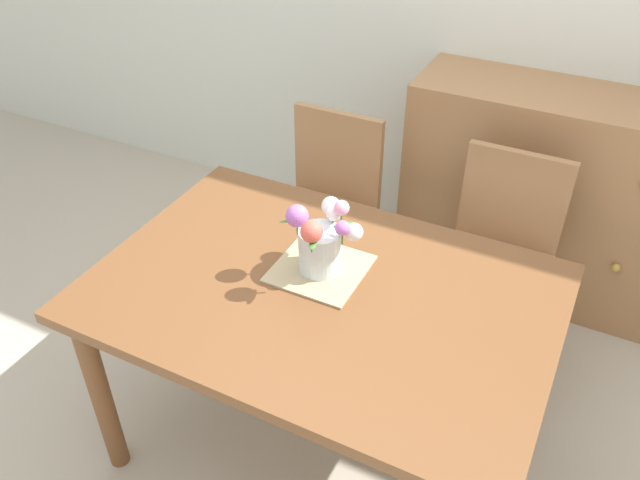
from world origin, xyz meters
TOP-DOWN VIEW (x-y plane):
  - ground_plane at (0.00, 0.00)m, footprint 12.00×12.00m
  - dining_table at (0.00, 0.00)m, footprint 1.44×0.98m
  - chair_left at (-0.39, 0.83)m, footprint 0.42×0.42m
  - chair_right at (0.39, 0.83)m, footprint 0.42×0.42m
  - dresser at (0.55, 1.33)m, footprint 1.40×0.47m
  - placemat at (-0.05, 0.08)m, footprint 0.28×0.28m
  - flower_vase at (-0.04, 0.08)m, footprint 0.26×0.27m

SIDE VIEW (x-z plane):
  - ground_plane at x=0.00m, z-range 0.00..0.00m
  - dresser at x=0.55m, z-range 0.00..1.00m
  - chair_left at x=-0.39m, z-range 0.07..0.97m
  - chair_right at x=0.39m, z-range 0.07..0.97m
  - dining_table at x=0.00m, z-range 0.29..1.07m
  - placemat at x=-0.05m, z-range 0.78..0.79m
  - flower_vase at x=-0.04m, z-range 0.78..1.03m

